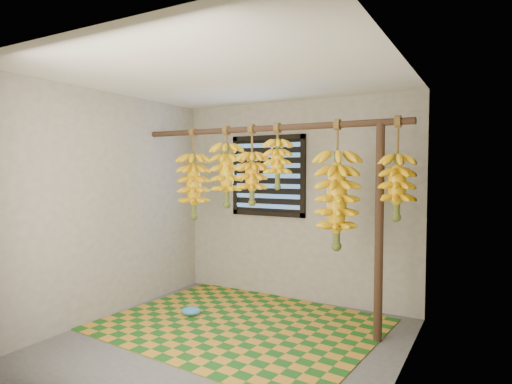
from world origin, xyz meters
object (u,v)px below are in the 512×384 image
Objects in this scene: banana_bunch_a at (194,186)px; banana_bunch_e at (337,200)px; banana_bunch_c at (252,178)px; banana_bunch_f at (397,187)px; plastic_bag at (191,311)px; banana_bunch_d at (278,164)px; support_post at (379,233)px; woven_mat at (241,324)px; banana_bunch_b at (227,175)px.

banana_bunch_a is 0.84× the size of banana_bunch_e.
banana_bunch_f is at bearing 0.00° from banana_bunch_c.
banana_bunch_f is (1.48, 0.00, -0.06)m from banana_bunch_c.
banana_bunch_d is at bearing 19.33° from plastic_bag.
woven_mat is at bearing -168.39° from support_post.
banana_bunch_b and banana_bunch_d have the same top height.
banana_bunch_c is at bearing -180.00° from banana_bunch_d.
banana_bunch_d is at bearing 180.00° from support_post.
support_post is 0.49m from banana_bunch_e.
banana_bunch_c is at bearing 180.00° from banana_bunch_f.
banana_bunch_b is 1.80m from banana_bunch_f.
banana_bunch_e is at bearing -0.00° from banana_bunch_d.
plastic_bag is 1.97m from banana_bunch_e.
banana_bunch_e is (0.93, 0.00, -0.20)m from banana_bunch_c.
woven_mat is 2.55× the size of banana_bunch_a.
support_post is 0.45m from banana_bunch_f.
plastic_bag is 0.21× the size of banana_bunch_a.
support_post is 2.14m from banana_bunch_a.
banana_bunch_a is at bearing 180.00° from banana_bunch_e.
banana_bunch_b is at bearing 141.29° from woven_mat.
banana_bunch_d and banana_bunch_e have the same top height.
banana_bunch_b is (0.45, 0.00, 0.13)m from banana_bunch_a.
plastic_bag is 0.26× the size of banana_bunch_c.
banana_bunch_b is at bearing 180.00° from support_post.
plastic_bag is (-1.91, -0.31, -0.95)m from support_post.
banana_bunch_e reaches higher than plastic_bag.
banana_bunch_b and banana_bunch_c have the same top height.
banana_bunch_a is at bearing 180.00° from banana_bunch_b.
banana_bunch_c is 1.48m from banana_bunch_f.
banana_bunch_f is at bearing 0.00° from banana_bunch_e.
banana_bunch_b is at bearing 180.00° from banana_bunch_c.
plastic_bag is 0.25× the size of banana_bunch_b.
banana_bunch_c is (-1.33, 0.00, 0.49)m from support_post.
banana_bunch_c is at bearing 180.00° from banana_bunch_e.
banana_bunch_d is 0.72m from banana_bunch_e.
banana_bunch_b is at bearing 49.51° from plastic_bag.
woven_mat is at bearing -18.90° from banana_bunch_a.
banana_bunch_e is at bearing 11.56° from plastic_bag.
banana_bunch_e is at bearing 16.49° from woven_mat.
woven_mat is 1.60m from banana_bunch_e.
plastic_bag is at bearing -160.67° from banana_bunch_d.
banana_bunch_b is 1.27m from banana_bunch_e.
support_post is at bearing -0.00° from banana_bunch_d.
banana_bunch_a and banana_bunch_c have the same top height.
banana_bunch_d is (0.88, 0.31, 1.58)m from plastic_bag.
woven_mat is (-1.31, -0.27, -0.99)m from support_post.
banana_bunch_e is (1.25, 0.00, -0.23)m from banana_bunch_b.
banana_bunch_b and banana_bunch_f have the same top height.
banana_bunch_c is at bearing 28.00° from plastic_bag.
banana_bunch_c reaches higher than woven_mat.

